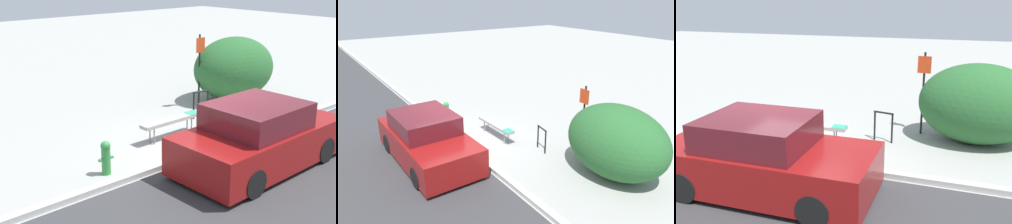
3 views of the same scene
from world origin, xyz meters
The scene contains 8 objects.
ground_plane centered at (0.00, 0.00, 0.00)m, with size 60.00×60.00×0.00m, color #9E9E99.
curb centered at (0.00, 0.00, 0.07)m, with size 60.00×0.20×0.13m.
bench centered at (-0.03, 1.34, 0.47)m, with size 1.91×0.34×0.53m.
bike_rack centered at (1.73, 2.03, 0.50)m, with size 0.55×0.15×0.83m.
sign_post centered at (2.60, 2.98, 1.38)m, with size 0.36×0.08×2.30m.
fire_hydrant centered at (-2.62, 0.57, 0.41)m, with size 0.36×0.22×0.77m.
shrub_hedge centered at (4.06, 2.80, 1.05)m, with size 3.08×2.25×2.10m.
parked_car_near centered at (0.19, -1.34, 0.68)m, with size 4.23×1.97×1.52m.
Camera 1 is at (-7.75, -7.35, 4.37)m, focal length 50.00 mm.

